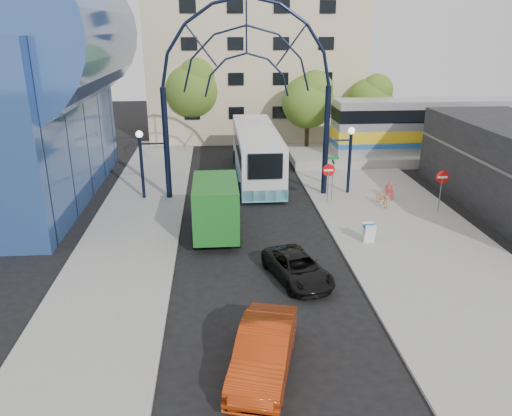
{
  "coord_description": "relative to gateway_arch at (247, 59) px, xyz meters",
  "views": [
    {
      "loc": [
        -1.96,
        -16.59,
        10.33
      ],
      "look_at": [
        -0.1,
        6.0,
        2.11
      ],
      "focal_mm": 35.0,
      "sensor_mm": 36.0,
      "label": 1
    }
  ],
  "objects": [
    {
      "name": "ground",
      "position": [
        0.0,
        -14.0,
        -8.56
      ],
      "size": [
        120.0,
        120.0,
        0.0
      ],
      "primitive_type": "plane",
      "color": "black",
      "rests_on": "ground"
    },
    {
      "name": "sidewalk_east",
      "position": [
        8.0,
        -10.0,
        -8.5
      ],
      "size": [
        8.0,
        56.0,
        0.12
      ],
      "primitive_type": "cube",
      "color": "gray",
      "rests_on": "ground"
    },
    {
      "name": "plaza_west",
      "position": [
        -6.5,
        -8.0,
        -8.5
      ],
      "size": [
        5.0,
        50.0,
        0.12
      ],
      "primitive_type": "cube",
      "color": "gray",
      "rests_on": "ground"
    },
    {
      "name": "gateway_arch",
      "position": [
        0.0,
        0.0,
        0.0
      ],
      "size": [
        13.64,
        0.44,
        12.1
      ],
      "color": "black",
      "rests_on": "ground"
    },
    {
      "name": "stop_sign",
      "position": [
        4.8,
        -2.0,
        -6.56
      ],
      "size": [
        0.8,
        0.07,
        2.5
      ],
      "color": "slate",
      "rests_on": "sidewalk_east"
    },
    {
      "name": "do_not_enter_sign",
      "position": [
        11.0,
        -4.0,
        -6.58
      ],
      "size": [
        0.76,
        0.07,
        2.48
      ],
      "color": "slate",
      "rests_on": "sidewalk_east"
    },
    {
      "name": "street_name_sign",
      "position": [
        5.2,
        -1.4,
        -6.43
      ],
      "size": [
        0.7,
        0.7,
        2.8
      ],
      "color": "slate",
      "rests_on": "sidewalk_east"
    },
    {
      "name": "sandwich_board",
      "position": [
        5.6,
        -8.02,
        -7.81
      ],
      "size": [
        0.55,
        0.61,
        0.99
      ],
      "color": "white",
      "rests_on": "sidewalk_east"
    },
    {
      "name": "apartment_block",
      "position": [
        2.0,
        20.97,
        -1.55
      ],
      "size": [
        20.0,
        12.1,
        14.0
      ],
      "color": "#CCBD8D",
      "rests_on": "ground"
    },
    {
      "name": "train_platform",
      "position": [
        20.0,
        8.0,
        -8.16
      ],
      "size": [
        32.0,
        5.0,
        0.8
      ],
      "primitive_type": "cube",
      "color": "gray",
      "rests_on": "ground"
    },
    {
      "name": "train_car",
      "position": [
        20.0,
        8.0,
        -5.66
      ],
      "size": [
        25.1,
        3.05,
        4.2
      ],
      "color": "#B7B7BC",
      "rests_on": "train_platform"
    },
    {
      "name": "tree_north_a",
      "position": [
        6.12,
        11.93,
        -3.95
      ],
      "size": [
        4.48,
        4.48,
        7.0
      ],
      "color": "#382314",
      "rests_on": "ground"
    },
    {
      "name": "tree_north_b",
      "position": [
        -3.88,
        15.93,
        -3.29
      ],
      "size": [
        5.12,
        5.12,
        8.0
      ],
      "color": "#382314",
      "rests_on": "ground"
    },
    {
      "name": "tree_north_c",
      "position": [
        12.12,
        13.93,
        -4.28
      ],
      "size": [
        4.16,
        4.16,
        6.5
      ],
      "color": "#382314",
      "rests_on": "ground"
    },
    {
      "name": "city_bus",
      "position": [
        0.95,
        4.48,
        -6.71
      ],
      "size": [
        3.07,
        12.89,
        3.53
      ],
      "rotation": [
        0.0,
        0.0,
        0.0
      ],
      "color": "silver",
      "rests_on": "ground"
    },
    {
      "name": "green_truck",
      "position": [
        -2.05,
        -5.87,
        -7.02
      ],
      "size": [
        2.39,
        6.12,
        3.08
      ],
      "rotation": [
        0.0,
        0.0,
        0.0
      ],
      "color": "black",
      "rests_on": "ground"
    },
    {
      "name": "black_suv",
      "position": [
        1.4,
        -11.49,
        -7.98
      ],
      "size": [
        3.05,
        4.55,
        1.16
      ],
      "primitive_type": "imported",
      "rotation": [
        0.0,
        0.0,
        0.29
      ],
      "color": "black",
      "rests_on": "ground"
    },
    {
      "name": "red_sedan",
      "position": [
        -0.64,
        -17.47,
        -7.78
      ],
      "size": [
        2.78,
        4.96,
        1.55
      ],
      "primitive_type": "imported",
      "rotation": [
        0.0,
        0.0,
        -0.26
      ],
      "color": "#9C2C09",
      "rests_on": "ground"
    },
    {
      "name": "bike_near_a",
      "position": [
        8.04,
        -2.64,
        -7.99
      ],
      "size": [
        0.77,
        1.77,
        0.9
      ],
      "primitive_type": "imported",
      "rotation": [
        0.0,
        0.0,
        0.1
      ],
      "color": "orange",
      "rests_on": "sidewalk_east"
    },
    {
      "name": "bike_near_b",
      "position": [
        8.96,
        -1.29,
        -7.91
      ],
      "size": [
        0.55,
        1.77,
        1.06
      ],
      "primitive_type": "imported",
      "rotation": [
        0.0,
        0.0,
        -0.03
      ],
      "color": "#F93331",
      "rests_on": "sidewalk_east"
    }
  ]
}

